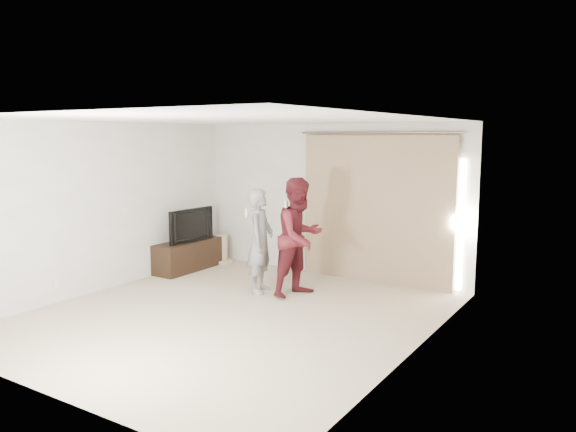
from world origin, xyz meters
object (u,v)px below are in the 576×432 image
object	(u,v)px
tv_console	(188,255)
tv	(187,225)
person_man	(260,241)
person_woman	(300,237)

from	to	relation	value
tv_console	tv	xyz separation A→B (m)	(0.00, 0.00, 0.56)
tv_console	person_man	bearing A→B (deg)	-13.77
tv	person_woman	distance (m)	2.54
person_woman	person_man	bearing A→B (deg)	-164.24
tv_console	person_man	world-z (taller)	person_man
tv_console	person_woman	world-z (taller)	person_woman
tv	person_woman	size ratio (longest dim) A/B	0.57
person_man	person_woman	world-z (taller)	person_woman
tv_console	tv	distance (m)	0.56
tv	tv_console	bearing A→B (deg)	0.00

